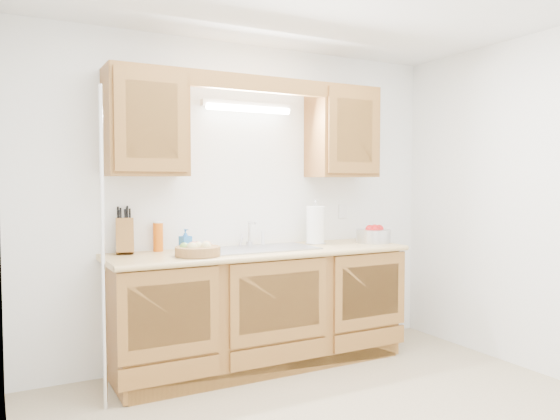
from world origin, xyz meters
TOP-DOWN VIEW (x-y plane):
  - room at (0.00, 0.00)m, footprint 3.52×3.50m
  - base_cabinets at (0.00, 1.20)m, footprint 2.20×0.60m
  - countertop at (0.00, 1.19)m, footprint 2.30×0.63m
  - upper_cabinet_left at (-0.83, 1.33)m, footprint 0.55×0.33m
  - upper_cabinet_right at (0.83, 1.33)m, footprint 0.55×0.33m
  - valance at (0.00, 1.19)m, footprint 2.20×0.05m
  - fluorescent_fixture at (0.00, 1.42)m, footprint 0.76×0.08m
  - sink at (0.00, 1.21)m, footprint 0.84×0.46m
  - wire_shelf_pole at (-1.20, 0.94)m, footprint 0.03×0.03m
  - outlet_plate at (0.95, 1.49)m, footprint 0.08×0.01m
  - fruit_basket at (-0.55, 1.06)m, footprint 0.31×0.31m
  - knife_block at (-0.97, 1.42)m, footprint 0.16×0.22m
  - orange_canister at (-0.72, 1.44)m, footprint 0.09×0.09m
  - soap_bottle at (-0.54, 1.36)m, footprint 0.09×0.09m
  - sponge at (0.65, 1.44)m, footprint 0.10×0.07m
  - paper_towel at (0.54, 1.28)m, footprint 0.18×0.18m
  - apple_bowl at (1.03, 1.15)m, footprint 0.38×0.38m

SIDE VIEW (x-z plane):
  - base_cabinets at x=0.00m, z-range 0.01..0.87m
  - sink at x=0.00m, z-range 0.65..1.01m
  - countertop at x=0.00m, z-range 0.86..0.90m
  - sponge at x=0.65m, z-range 0.90..0.92m
  - fruit_basket at x=-0.55m, z-range 0.89..0.99m
  - apple_bowl at x=1.03m, z-range 0.89..1.04m
  - soap_bottle at x=-0.54m, z-range 0.90..1.06m
  - wire_shelf_pole at x=-1.20m, z-range 0.00..2.00m
  - orange_canister at x=-0.72m, z-range 0.90..1.12m
  - knife_block at x=-0.97m, z-range 0.85..1.20m
  - paper_towel at x=0.54m, z-range 0.87..1.24m
  - outlet_plate at x=0.95m, z-range 1.09..1.21m
  - room at x=0.00m, z-range 0.00..2.50m
  - upper_cabinet_left at x=-0.83m, z-range 1.45..2.20m
  - upper_cabinet_right at x=0.83m, z-range 1.45..2.20m
  - fluorescent_fixture at x=0.00m, z-range 1.96..2.04m
  - valance at x=0.00m, z-range 2.08..2.20m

